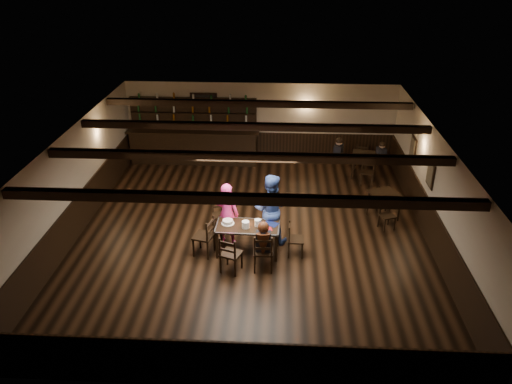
# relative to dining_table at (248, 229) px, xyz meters

# --- Properties ---
(ground) EXTENTS (10.00, 10.00, 0.00)m
(ground) POSITION_rel_dining_table_xyz_m (0.04, 0.84, -0.67)
(ground) COLOR black
(ground) RESTS_ON ground
(room_shell) EXTENTS (9.02, 10.02, 2.71)m
(room_shell) POSITION_rel_dining_table_xyz_m (0.05, 0.87, 1.08)
(room_shell) COLOR beige
(room_shell) RESTS_ON ground
(dining_table) EXTENTS (1.55, 0.81, 0.75)m
(dining_table) POSITION_rel_dining_table_xyz_m (0.00, 0.00, 0.00)
(dining_table) COLOR black
(dining_table) RESTS_ON ground
(chair_near_left) EXTENTS (0.55, 0.54, 0.93)m
(chair_near_left) POSITION_rel_dining_table_xyz_m (-0.36, -0.85, -0.12)
(chair_near_left) COLOR black
(chair_near_left) RESTS_ON ground
(chair_near_right) EXTENTS (0.46, 0.44, 0.96)m
(chair_near_right) POSITION_rel_dining_table_xyz_m (0.40, -0.75, -0.11)
(chair_near_right) COLOR black
(chair_near_right) RESTS_ON ground
(chair_end_left) EXTENTS (0.55, 0.56, 0.99)m
(chair_end_left) POSITION_rel_dining_table_xyz_m (-0.97, -0.14, -0.09)
(chair_end_left) COLOR black
(chair_end_left) RESTS_ON ground
(chair_end_right) EXTENTS (0.39, 0.41, 0.85)m
(chair_end_right) POSITION_rel_dining_table_xyz_m (1.08, -0.03, -0.17)
(chair_end_right) COLOR black
(chair_end_right) RESTS_ON ground
(chair_far_pushed) EXTENTS (0.47, 0.45, 0.84)m
(chair_far_pushed) POSITION_rel_dining_table_xyz_m (-0.81, 1.13, -0.18)
(chair_far_pushed) COLOR black
(chair_far_pushed) RESTS_ON ground
(woman_pink) EXTENTS (0.68, 0.53, 1.64)m
(woman_pink) POSITION_rel_dining_table_xyz_m (-0.54, 0.44, 0.15)
(woman_pink) COLOR #FF33A8
(woman_pink) RESTS_ON ground
(man_blue) EXTENTS (0.97, 0.80, 1.83)m
(man_blue) POSITION_rel_dining_table_xyz_m (0.52, 0.57, 0.25)
(man_blue) COLOR navy
(man_blue) RESTS_ON ground
(seated_person) EXTENTS (0.34, 0.51, 0.83)m
(seated_person) POSITION_rel_dining_table_xyz_m (0.40, -0.69, 0.17)
(seated_person) COLOR black
(seated_person) RESTS_ON ground
(cake) EXTENTS (0.31, 0.31, 0.10)m
(cake) POSITION_rel_dining_table_xyz_m (-0.48, 0.08, 0.13)
(cake) COLOR white
(cake) RESTS_ON dining_table
(plate_stack_a) EXTENTS (0.18, 0.18, 0.17)m
(plate_stack_a) POSITION_rel_dining_table_xyz_m (-0.04, -0.09, 0.17)
(plate_stack_a) COLOR white
(plate_stack_a) RESTS_ON dining_table
(plate_stack_b) EXTENTS (0.15, 0.15, 0.17)m
(plate_stack_b) POSITION_rel_dining_table_xyz_m (0.24, 0.00, 0.17)
(plate_stack_b) COLOR white
(plate_stack_b) RESTS_ON dining_table
(tea_light) EXTENTS (0.04, 0.04, 0.06)m
(tea_light) POSITION_rel_dining_table_xyz_m (0.00, 0.10, 0.11)
(tea_light) COLOR #A5A8AD
(tea_light) RESTS_ON dining_table
(salt_shaker) EXTENTS (0.04, 0.04, 0.10)m
(salt_shaker) POSITION_rel_dining_table_xyz_m (0.34, -0.07, 0.14)
(salt_shaker) COLOR silver
(salt_shaker) RESTS_ON dining_table
(pepper_shaker) EXTENTS (0.04, 0.04, 0.10)m
(pepper_shaker) POSITION_rel_dining_table_xyz_m (0.42, -0.09, 0.13)
(pepper_shaker) COLOR #A5A8AD
(pepper_shaker) RESTS_ON dining_table
(drink_glass) EXTENTS (0.06, 0.06, 0.10)m
(drink_glass) POSITION_rel_dining_table_xyz_m (0.29, 0.15, 0.13)
(drink_glass) COLOR silver
(drink_glass) RESTS_ON dining_table
(menu_red) EXTENTS (0.30, 0.25, 0.00)m
(menu_red) POSITION_rel_dining_table_xyz_m (0.46, -0.15, 0.09)
(menu_red) COLOR #A11119
(menu_red) RESTS_ON dining_table
(menu_blue) EXTENTS (0.41, 0.37, 0.00)m
(menu_blue) POSITION_rel_dining_table_xyz_m (0.56, 0.12, 0.09)
(menu_blue) COLOR #0D1541
(menu_blue) RESTS_ON dining_table
(bar_counter) EXTENTS (4.44, 0.70, 2.20)m
(bar_counter) POSITION_rel_dining_table_xyz_m (-2.22, 5.55, 0.06)
(bar_counter) COLOR black
(bar_counter) RESTS_ON ground
(back_table_a) EXTENTS (0.95, 0.95, 0.75)m
(back_table_a) POSITION_rel_dining_table_xyz_m (3.58, 1.91, -0.03)
(back_table_a) COLOR black
(back_table_a) RESTS_ON ground
(back_table_b) EXTENTS (0.96, 0.96, 0.75)m
(back_table_b) POSITION_rel_dining_table_xyz_m (3.43, 4.65, -0.02)
(back_table_b) COLOR black
(back_table_b) RESTS_ON ground
(bg_patron_left) EXTENTS (0.35, 0.45, 0.81)m
(bg_patron_left) POSITION_rel_dining_table_xyz_m (2.58, 4.70, 0.20)
(bg_patron_left) COLOR black
(bg_patron_left) RESTS_ON ground
(bg_patron_right) EXTENTS (0.31, 0.39, 0.70)m
(bg_patron_right) POSITION_rel_dining_table_xyz_m (3.94, 4.71, 0.15)
(bg_patron_right) COLOR black
(bg_patron_right) RESTS_ON ground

